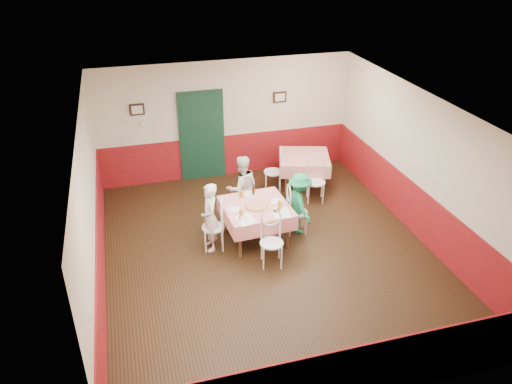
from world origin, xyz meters
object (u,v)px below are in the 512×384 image
object	(u,v)px
main_table	(256,223)
wallet	(276,211)
chair_second_a	(273,172)
chair_far	(243,199)
diner_right	(299,203)
glass_b	(280,205)
chair_second_b	(316,182)
glass_c	(241,194)
beer_bottle	(253,190)
diner_far	(242,188)
diner_left	(210,217)
chair_left	(213,227)
chair_right	(297,212)
second_table	(304,171)
glass_a	(241,213)
chair_near	(272,243)
pizza	(257,206)

from	to	relation	value
main_table	wallet	size ratio (longest dim) A/B	11.09
chair_second_a	chair_far	bearing A→B (deg)	-26.50
diner_right	glass_b	bearing A→B (deg)	114.51
chair_second_b	glass_c	xyz separation A→B (m)	(-1.87, -0.75, 0.38)
beer_bottle	diner_far	distance (m)	0.52
main_table	chair_far	bearing A→B (deg)	93.49
glass_b	glass_c	world-z (taller)	glass_b
beer_bottle	diner_left	world-z (taller)	diner_left
chair_left	glass_b	xyz separation A→B (m)	(1.25, -0.17, 0.39)
chair_right	chair_far	size ratio (longest dim) A/B	1.00
main_table	chair_far	world-z (taller)	chair_far
wallet	diner_left	xyz separation A→B (m)	(-1.21, 0.25, -0.10)
second_table	diner_right	xyz separation A→B (m)	(-0.79, -1.84, 0.26)
second_table	chair_right	size ratio (longest dim) A/B	1.24
glass_a	diner_right	world-z (taller)	diner_right
glass_b	wallet	bearing A→B (deg)	-137.96
chair_left	glass_a	bearing A→B (deg)	71.73
glass_c	wallet	size ratio (longest dim) A/B	1.29
chair_second_b	diner_left	world-z (taller)	diner_left
chair_far	diner_right	bearing A→B (deg)	127.51
chair_right	diner_far	size ratio (longest dim) A/B	0.65
chair_second_a	glass_c	xyz separation A→B (m)	(-1.12, -1.50, 0.38)
chair_near	diner_far	world-z (taller)	diner_far
chair_second_a	diner_left	size ratio (longest dim) A/B	0.67
chair_far	chair_second_a	world-z (taller)	same
wallet	diner_right	world-z (taller)	diner_right
wallet	glass_b	bearing A→B (deg)	38.54
chair_right	diner_far	bearing A→B (deg)	55.64
chair_near	chair_second_a	bearing A→B (deg)	82.68
second_table	chair_left	distance (m)	3.20
second_table	chair_second_b	size ratio (longest dim) A/B	1.24
chair_far	second_table	bearing A→B (deg)	-161.45
glass_c	glass_b	bearing A→B (deg)	-46.66
diner_far	diner_right	bearing A→B (deg)	124.69
glass_b	beer_bottle	world-z (taller)	beer_bottle
glass_b	chair_near	bearing A→B (deg)	-119.00
chair_right	diner_right	distance (m)	0.19
second_table	beer_bottle	distance (m)	2.25
beer_bottle	wallet	size ratio (longest dim) A/B	2.00
main_table	diner_left	world-z (taller)	diner_left
chair_second_a	diner_far	xyz separation A→B (m)	(-0.99, -1.00, 0.24)
chair_far	chair_second_a	size ratio (longest dim) A/B	1.00
chair_near	pizza	xyz separation A→B (m)	(-0.05, 0.81, 0.32)
main_table	beer_bottle	distance (m)	0.65
chair_second_a	diner_far	size ratio (longest dim) A/B	0.65
chair_second_a	chair_second_b	distance (m)	1.06
second_table	chair_near	xyz separation A→B (m)	(-1.63, -2.75, 0.08)
chair_far	chair_near	distance (m)	1.70
second_table	wallet	world-z (taller)	wallet
chair_right	wallet	bearing A→B (deg)	132.08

